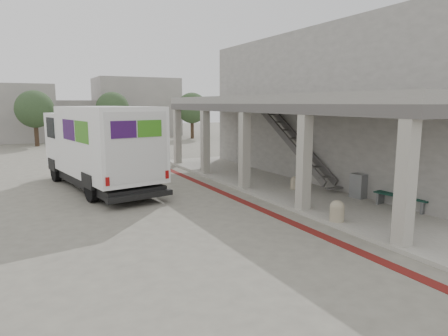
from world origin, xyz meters
TOP-DOWN VIEW (x-y plane):
  - ground at (0.00, 0.00)m, footprint 120.00×120.00m
  - bike_lane_stripe at (1.00, 2.00)m, footprint 0.35×40.00m
  - sidewalk at (4.00, 0.00)m, footprint 4.40×28.00m
  - transit_building at (6.83, 4.50)m, footprint 7.60×17.00m
  - distant_backdrop at (-2.84, 35.89)m, footprint 28.00×10.00m
  - tree_left at (-5.00, 28.00)m, footprint 3.20×3.20m
  - tree_mid at (2.00, 30.00)m, footprint 3.20×3.20m
  - tree_right at (10.00, 29.00)m, footprint 3.20×3.20m
  - fedex_truck at (-3.33, 7.70)m, footprint 3.88×8.67m
  - bench at (5.13, -1.04)m, footprint 0.70×1.97m
  - bollard_near at (2.10, -1.16)m, footprint 0.44×0.44m
  - bollard_far at (3.81, 3.20)m, footprint 0.36×0.36m
  - utility_cabinet at (5.00, 0.80)m, footprint 0.48×0.60m

SIDE VIEW (x-z plane):
  - ground at x=0.00m, z-range 0.00..0.00m
  - bike_lane_stripe at x=1.00m, z-range 0.00..0.01m
  - sidewalk at x=4.00m, z-range 0.00..0.12m
  - bollard_far at x=3.81m, z-range 0.12..0.66m
  - bench at x=5.13m, z-range 0.22..0.67m
  - bollard_near at x=2.10m, z-range 0.12..0.77m
  - utility_cabinet at x=5.00m, z-range 0.12..1.05m
  - fedex_truck at x=-3.33m, z-range 0.12..3.69m
  - distant_backdrop at x=-2.84m, z-range -0.55..5.95m
  - tree_left at x=-5.00m, z-range 0.78..5.58m
  - tree_mid at x=2.00m, z-range 0.78..5.58m
  - tree_right at x=10.00m, z-range 0.78..5.58m
  - transit_building at x=6.83m, z-range -0.10..6.90m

